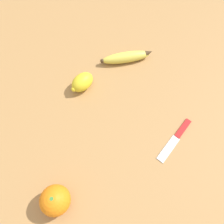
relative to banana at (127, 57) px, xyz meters
name	(u,v)px	position (x,y,z in m)	size (l,w,h in m)	color
ground_plane	(112,116)	(-0.07, -0.20, -0.02)	(3.00, 3.00, 0.00)	#A87A47
banana	(127,57)	(0.00, 0.00, 0.00)	(0.18, 0.06, 0.04)	#DBCC4C
orange	(55,200)	(-0.21, -0.43, 0.02)	(0.07, 0.07, 0.07)	orange
lemon	(82,82)	(-0.15, -0.09, 0.01)	(0.09, 0.09, 0.05)	yellow
paring_knife	(176,138)	(0.11, -0.29, -0.01)	(0.12, 0.12, 0.01)	silver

